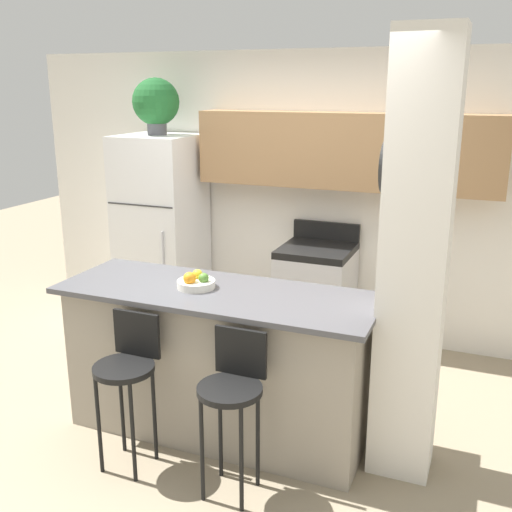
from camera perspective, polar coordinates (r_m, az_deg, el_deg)
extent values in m
plane|color=gray|center=(4.23, -3.54, -16.20)|extent=(14.00, 14.00, 0.00)
cube|color=white|center=(5.47, 5.03, 5.66)|extent=(5.60, 0.06, 2.55)
cube|color=#9E754C|center=(5.13, 8.48, 9.89)|extent=(2.57, 0.32, 0.63)
cube|color=silver|center=(5.22, 6.62, 8.05)|extent=(0.75, 0.28, 0.12)
cube|color=white|center=(3.45, 14.82, -0.96)|extent=(0.36, 0.32, 2.55)
cylinder|color=black|center=(3.37, 12.22, 8.33)|extent=(0.02, 0.29, 0.29)
cylinder|color=white|center=(3.37, 12.11, 8.33)|extent=(0.01, 0.25, 0.25)
cube|color=gray|center=(3.99, -3.66, -10.32)|extent=(1.94, 0.62, 0.96)
cube|color=#4C4C51|center=(3.80, -3.80, -3.55)|extent=(2.06, 0.74, 0.03)
cube|color=white|center=(5.79, -8.85, -0.59)|extent=(0.69, 0.69, 1.23)
cube|color=white|center=(5.60, -9.25, 8.34)|extent=(0.69, 0.69, 0.58)
cube|color=#333333|center=(5.36, -11.03, 4.76)|extent=(0.66, 0.01, 0.01)
cylinder|color=#B2B2B7|center=(5.37, -8.78, -1.22)|extent=(0.02, 0.02, 0.68)
cube|color=silver|center=(5.31, 5.68, -4.20)|extent=(0.61, 0.62, 0.85)
cube|color=black|center=(5.17, 5.82, 0.54)|extent=(0.61, 0.62, 0.06)
cube|color=black|center=(5.41, 6.72, 2.41)|extent=(0.61, 0.04, 0.16)
cube|color=black|center=(5.01, 4.66, -4.90)|extent=(0.36, 0.01, 0.27)
cylinder|color=black|center=(3.65, -12.49, -10.40)|extent=(0.36, 0.36, 0.03)
cube|color=black|center=(3.70, -11.29, -7.27)|extent=(0.31, 0.02, 0.28)
cylinder|color=black|center=(3.79, -14.74, -15.29)|extent=(0.02, 0.02, 0.63)
cylinder|color=black|center=(3.66, -11.65, -16.20)|extent=(0.02, 0.02, 0.63)
cylinder|color=black|center=(3.95, -12.66, -13.75)|extent=(0.02, 0.02, 0.63)
cylinder|color=black|center=(3.83, -9.66, -14.55)|extent=(0.02, 0.02, 0.63)
cylinder|color=black|center=(3.34, -2.52, -12.61)|extent=(0.36, 0.36, 0.03)
cube|color=black|center=(3.39, -1.46, -9.13)|extent=(0.31, 0.02, 0.28)
cylinder|color=black|center=(3.47, -5.16, -17.95)|extent=(0.02, 0.02, 0.63)
cylinder|color=black|center=(3.38, -1.41, -18.86)|extent=(0.02, 0.02, 0.63)
cylinder|color=black|center=(3.64, -3.41, -16.07)|extent=(0.02, 0.02, 0.63)
cylinder|color=black|center=(3.56, 0.17, -16.86)|extent=(0.02, 0.02, 0.63)
cylinder|color=#4C4C51|center=(5.57, -9.41, 11.99)|extent=(0.17, 0.17, 0.13)
sphere|color=#1E5B28|center=(5.56, -9.52, 14.29)|extent=(0.42, 0.42, 0.42)
cylinder|color=silver|center=(3.85, -5.72, -2.67)|extent=(0.24, 0.24, 0.05)
sphere|color=#4C7F2D|center=(3.81, -4.98, -2.10)|extent=(0.07, 0.07, 0.07)
sphere|color=gold|center=(3.88, -5.60, -1.76)|extent=(0.07, 0.07, 0.07)
sphere|color=orange|center=(3.79, -6.34, -2.13)|extent=(0.08, 0.08, 0.08)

